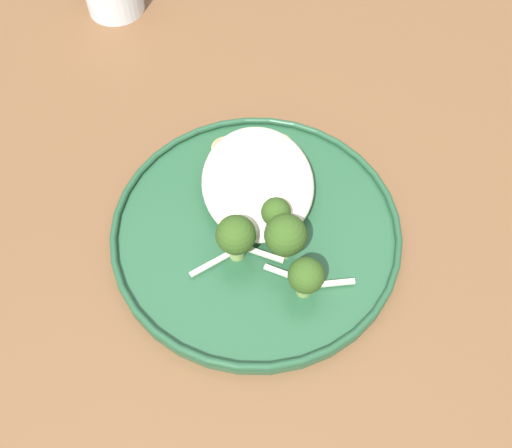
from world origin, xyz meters
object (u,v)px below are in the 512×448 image
object	(u,v)px
seared_scallop_center_golden	(291,174)
broccoli_floret_center_pile	(236,236)
seared_scallop_half_hidden	(226,151)
seared_scallop_right_edge	(280,145)
dinner_plate	(256,230)
seared_scallop_front_small	(279,201)
broccoli_floret_tall_stalk	(306,276)
broccoli_floret_left_leaning	(276,215)
broccoli_floret_right_tilted	(291,235)
seared_scallop_rear_pale	(257,167)

from	to	relation	value
seared_scallop_center_golden	broccoli_floret_center_pile	xyz separation A→B (m)	(0.08, -0.06, 0.02)
seared_scallop_half_hidden	seared_scallop_right_edge	world-z (taller)	seared_scallop_half_hidden
dinner_plate	seared_scallop_front_small	bearing A→B (deg)	134.37
seared_scallop_front_small	broccoli_floret_tall_stalk	distance (m)	0.10
seared_scallop_half_hidden	broccoli_floret_left_leaning	xyz separation A→B (m)	(0.10, 0.04, 0.02)
dinner_plate	seared_scallop_half_hidden	bearing A→B (deg)	-165.29
broccoli_floret_tall_stalk	broccoli_floret_left_leaning	bearing A→B (deg)	-163.42
seared_scallop_half_hidden	broccoli_floret_right_tilted	bearing A→B (deg)	23.52
seared_scallop_center_golden	broccoli_floret_left_leaning	world-z (taller)	broccoli_floret_left_leaning
seared_scallop_front_small	broccoli_floret_right_tilted	bearing A→B (deg)	4.14
dinner_plate	broccoli_floret_left_leaning	world-z (taller)	broccoli_floret_left_leaning
seared_scallop_half_hidden	seared_scallop_center_golden	xyz separation A→B (m)	(0.03, 0.07, -0.00)
seared_scallop_right_edge	broccoli_floret_tall_stalk	distance (m)	0.17
seared_scallop_right_edge	seared_scallop_half_hidden	bearing A→B (deg)	-85.07
seared_scallop_right_edge	seared_scallop_rear_pale	world-z (taller)	same
broccoli_floret_tall_stalk	seared_scallop_front_small	bearing A→B (deg)	-172.17
seared_scallop_right_edge	seared_scallop_rear_pale	bearing A→B (deg)	-45.69
seared_scallop_rear_pale	broccoli_floret_tall_stalk	xyz separation A→B (m)	(0.14, 0.03, 0.02)
dinner_plate	seared_scallop_center_golden	size ratio (longest dim) A/B	9.64
broccoli_floret_center_pile	seared_scallop_half_hidden	bearing A→B (deg)	-178.41
seared_scallop_half_hidden	seared_scallop_right_edge	distance (m)	0.06
seared_scallop_right_edge	broccoli_floret_tall_stalk	size ratio (longest dim) A/B	0.47
broccoli_floret_left_leaning	seared_scallop_center_golden	bearing A→B (deg)	159.35
seared_scallop_front_small	seared_scallop_center_golden	bearing A→B (deg)	153.30
broccoli_floret_right_tilted	broccoli_floret_center_pile	xyz separation A→B (m)	(-0.00, -0.05, -0.00)
seared_scallop_rear_pale	seared_scallop_right_edge	bearing A→B (deg)	134.31
dinner_plate	seared_scallop_right_edge	xyz separation A→B (m)	(-0.10, 0.03, 0.01)
broccoli_floret_center_pile	broccoli_floret_left_leaning	size ratio (longest dim) A/B	1.12
seared_scallop_right_edge	broccoli_floret_center_pile	world-z (taller)	broccoli_floret_center_pile
seared_scallop_center_golden	seared_scallop_right_edge	world-z (taller)	same
seared_scallop_rear_pale	broccoli_floret_left_leaning	world-z (taller)	broccoli_floret_left_leaning
seared_scallop_half_hidden	seared_scallop_front_small	world-z (taller)	seared_scallop_half_hidden
seared_scallop_half_hidden	broccoli_floret_tall_stalk	world-z (taller)	broccoli_floret_tall_stalk
broccoli_floret_center_pile	seared_scallop_front_small	bearing A→B (deg)	138.10
broccoli_floret_tall_stalk	broccoli_floret_center_pile	size ratio (longest dim) A/B	0.90
dinner_plate	seared_scallop_rear_pale	size ratio (longest dim) A/B	9.99
broccoli_floret_center_pile	broccoli_floret_left_leaning	distance (m)	0.05
seared_scallop_half_hidden	broccoli_floret_left_leaning	distance (m)	0.11
seared_scallop_half_hidden	seared_scallop_rear_pale	xyz separation A→B (m)	(0.02, 0.03, -0.00)
seared_scallop_half_hidden	broccoli_floret_center_pile	size ratio (longest dim) A/B	0.54
seared_scallop_center_golden	broccoli_floret_center_pile	bearing A→B (deg)	-36.59
broccoli_floret_left_leaning	dinner_plate	bearing A→B (deg)	-103.14
broccoli_floret_tall_stalk	broccoli_floret_right_tilted	world-z (taller)	broccoli_floret_right_tilted
broccoli_floret_tall_stalk	seared_scallop_half_hidden	bearing A→B (deg)	-159.03
broccoli_floret_tall_stalk	broccoli_floret_right_tilted	distance (m)	0.04
seared_scallop_center_golden	seared_scallop_rear_pale	bearing A→B (deg)	-109.71
seared_scallop_half_hidden	broccoli_floret_left_leaning	bearing A→B (deg)	23.88
seared_scallop_half_hidden	broccoli_floret_tall_stalk	distance (m)	0.18
broccoli_floret_tall_stalk	broccoli_floret_right_tilted	bearing A→B (deg)	-167.25
seared_scallop_right_edge	broccoli_floret_tall_stalk	world-z (taller)	broccoli_floret_tall_stalk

